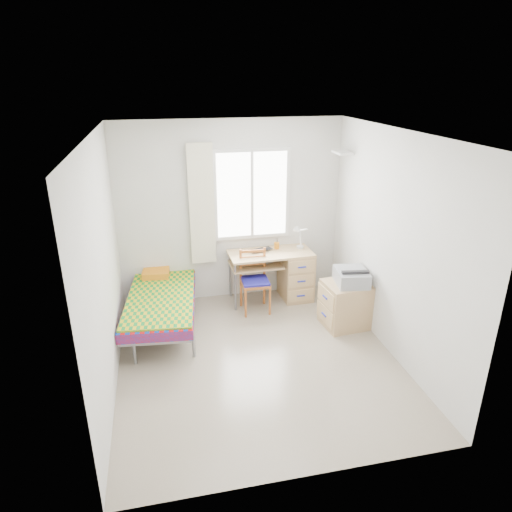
{
  "coord_description": "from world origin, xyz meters",
  "views": [
    {
      "loc": [
        -1.0,
        -4.46,
        3.13
      ],
      "look_at": [
        0.1,
        0.55,
        1.09
      ],
      "focal_mm": 32.0,
      "sensor_mm": 36.0,
      "label": 1
    }
  ],
  "objects_px": {
    "bed": "(161,298)",
    "cabinet": "(345,304)",
    "desk": "(291,272)",
    "printer": "(351,277)",
    "chair": "(255,277)"
  },
  "relations": [
    {
      "from": "bed",
      "to": "cabinet",
      "type": "relative_size",
      "value": 3.14
    },
    {
      "from": "bed",
      "to": "desk",
      "type": "relative_size",
      "value": 1.57
    },
    {
      "from": "cabinet",
      "to": "desk",
      "type": "bearing_deg",
      "value": 111.0
    },
    {
      "from": "cabinet",
      "to": "printer",
      "type": "height_order",
      "value": "printer"
    },
    {
      "from": "bed",
      "to": "chair",
      "type": "bearing_deg",
      "value": 12.4
    },
    {
      "from": "desk",
      "to": "printer",
      "type": "distance_m",
      "value": 1.13
    },
    {
      "from": "desk",
      "to": "printer",
      "type": "height_order",
      "value": "printer"
    },
    {
      "from": "cabinet",
      "to": "printer",
      "type": "distance_m",
      "value": 0.41
    },
    {
      "from": "desk",
      "to": "printer",
      "type": "relative_size",
      "value": 2.43
    },
    {
      "from": "cabinet",
      "to": "bed",
      "type": "bearing_deg",
      "value": 161.42
    },
    {
      "from": "desk",
      "to": "cabinet",
      "type": "distance_m",
      "value": 1.06
    },
    {
      "from": "desk",
      "to": "cabinet",
      "type": "relative_size",
      "value": 1.99
    },
    {
      "from": "bed",
      "to": "printer",
      "type": "bearing_deg",
      "value": -7.21
    },
    {
      "from": "desk",
      "to": "bed",
      "type": "bearing_deg",
      "value": -170.51
    },
    {
      "from": "chair",
      "to": "printer",
      "type": "xyz_separation_m",
      "value": [
        1.12,
        -0.72,
        0.21
      ]
    }
  ]
}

